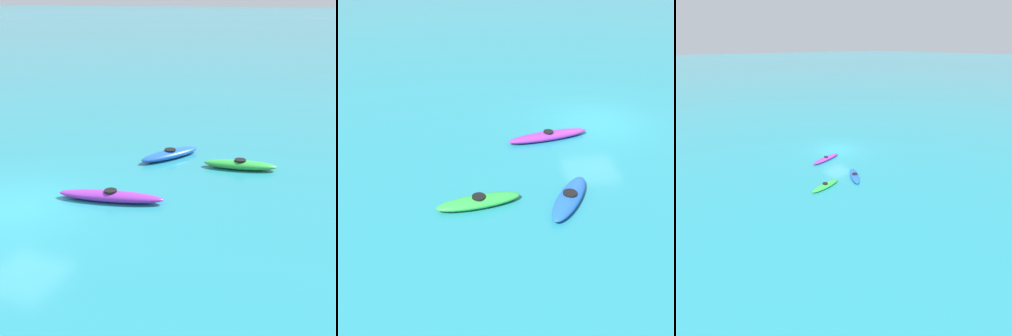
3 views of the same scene
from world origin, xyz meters
TOP-DOWN VIEW (x-y plane):
  - ground_plane at (0.00, 0.00)m, footprint 600.00×600.00m
  - kayak_green at (-5.84, 5.46)m, footprint 1.17×2.77m
  - kayak_blue at (-5.95, 2.59)m, footprint 2.69×1.98m
  - kayak_purple at (-1.49, 2.42)m, footprint 1.37×3.44m

SIDE VIEW (x-z plane):
  - ground_plane at x=0.00m, z-range 0.00..0.00m
  - kayak_purple at x=-1.49m, z-range -0.02..0.35m
  - kayak_green at x=-5.84m, z-range -0.02..0.35m
  - kayak_blue at x=-5.95m, z-range -0.02..0.35m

